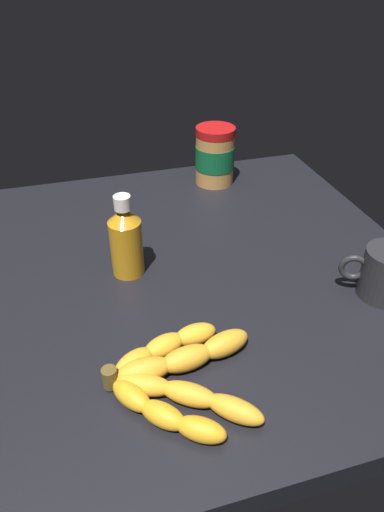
{
  "coord_description": "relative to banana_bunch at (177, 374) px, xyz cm",
  "views": [
    {
      "loc": [
        -62.81,
        19.47,
        48.35
      ],
      "look_at": [
        -1.93,
        1.74,
        3.62
      ],
      "focal_mm": 32.21,
      "sensor_mm": 36.0,
      "label": 1
    }
  ],
  "objects": [
    {
      "name": "honey_bottle",
      "position": [
        25.75,
        1.89,
        4.97
      ],
      "size": [
        5.51,
        5.51,
        14.71
      ],
      "color": "#C68316",
      "rests_on": "ground_plane"
    },
    {
      "name": "peanut_butter_jar",
      "position": [
        55.01,
        -23.55,
        4.97
      ],
      "size": [
        8.94,
        8.94,
        13.2
      ],
      "color": "#BF8442",
      "rests_on": "ground_plane"
    },
    {
      "name": "banana_bunch",
      "position": [
        0.0,
        0.0,
        0.0
      ],
      "size": [
        19.57,
        21.19,
        3.4
      ],
      "color": "gold",
      "rests_on": "ground_plane"
    },
    {
      "name": "ground_plane",
      "position": [
        24.11,
        -10.27,
        -3.62
      ],
      "size": [
        81.71,
        78.06,
        4.12
      ],
      "primitive_type": "cube",
      "color": "black"
    }
  ]
}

